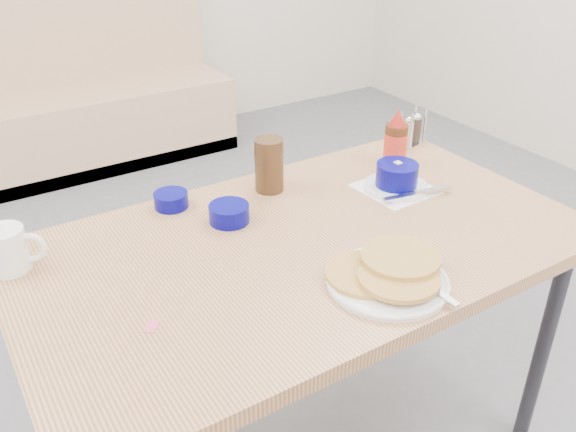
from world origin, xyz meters
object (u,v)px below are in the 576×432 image
grits_setting (397,179)px  creamer_bowl (229,213)px  coffee_mug (8,249)px  amber_tumbler (269,165)px  booth_bench (65,107)px  dining_table (305,261)px  condiment_caddy (412,132)px  syrup_bottle (396,143)px  butter_bowl (171,200)px  pancake_plate (388,275)px

grits_setting → creamer_bowl: (-0.49, 0.09, -0.01)m
coffee_mug → amber_tumbler: 0.70m
booth_bench → dining_table: size_ratio=1.36×
booth_bench → coffee_mug: (-0.64, -2.28, 0.46)m
grits_setting → condiment_caddy: size_ratio=1.89×
amber_tumbler → syrup_bottle: bearing=-9.9°
butter_bowl → syrup_bottle: bearing=-10.3°
condiment_caddy → grits_setting: bearing=-152.0°
booth_bench → amber_tumbler: 2.30m
condiment_caddy → booth_bench: bearing=93.2°
pancake_plate → amber_tumbler: 0.53m
pancake_plate → creamer_bowl: size_ratio=2.74×
dining_table → condiment_caddy: condiment_caddy is taller
booth_bench → condiment_caddy: booth_bench is taller
amber_tumbler → dining_table: bearing=-103.2°
booth_bench → butter_bowl: (-0.21, -2.20, 0.43)m
amber_tumbler → condiment_caddy: amber_tumbler is taller
amber_tumbler → condiment_caddy: (0.57, 0.04, -0.04)m
dining_table → butter_bowl: bearing=122.2°
coffee_mug → amber_tumbler: amber_tumbler is taller
grits_setting → creamer_bowl: 0.50m
butter_bowl → creamer_bowl: bearing=-58.1°
syrup_bottle → creamer_bowl: bearing=-177.0°
butter_bowl → condiment_caddy: 0.85m
coffee_mug → condiment_caddy: (1.28, 0.07, -0.01)m
dining_table → grits_setting: size_ratio=6.24×
dining_table → grits_setting: grits_setting is taller
pancake_plate → grits_setting: grits_setting is taller
dining_table → grits_setting: bearing=13.4°
pancake_plate → butter_bowl: bearing=114.5°
pancake_plate → syrup_bottle: syrup_bottle is taller
butter_bowl → syrup_bottle: (0.68, -0.12, 0.06)m
creamer_bowl → syrup_bottle: syrup_bottle is taller
dining_table → butter_bowl: 0.41m
condiment_caddy → coffee_mug: bearing=170.2°
syrup_bottle → butter_bowl: bearing=169.7°
grits_setting → amber_tumbler: size_ratio=1.45×
dining_table → pancake_plate: size_ratio=4.85×
dining_table → condiment_caddy: bearing=26.7°
grits_setting → condiment_caddy: condiment_caddy is taller
condiment_caddy → butter_bowl: bearing=166.0°
dining_table → amber_tumbler: size_ratio=9.07×
coffee_mug → butter_bowl: (0.42, 0.08, -0.03)m
grits_setting → syrup_bottle: 0.16m
coffee_mug → grits_setting: size_ratio=0.58×
pancake_plate → butter_bowl: size_ratio=3.12×
butter_bowl → condiment_caddy: size_ratio=0.78×
coffee_mug → amber_tumbler: bearing=2.6°
dining_table → syrup_bottle: bearing=24.3°
creamer_bowl → condiment_caddy: (0.76, 0.14, 0.02)m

